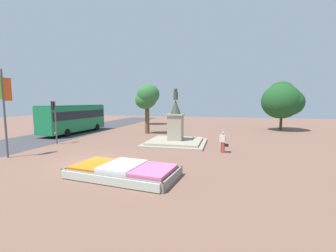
{
  "coord_description": "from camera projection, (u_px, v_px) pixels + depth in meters",
  "views": [
    {
      "loc": [
        8.21,
        -12.78,
        4.02
      ],
      "look_at": [
        4.06,
        4.17,
        2.11
      ],
      "focal_mm": 24.0,
      "sensor_mm": 36.0,
      "label": 1
    }
  ],
  "objects": [
    {
      "name": "park_tree_far_right",
      "position": [
        146.0,
        98.0,
        38.64
      ],
      "size": [
        3.95,
        3.59,
        6.31
      ],
      "color": "brown",
      "rests_on": "ground_plane"
    },
    {
      "name": "statue_monument",
      "position": [
        176.0,
        135.0,
        21.27
      ],
      "size": [
        5.6,
        5.6,
        5.27
      ],
      "color": "#9F9480",
      "rests_on": "ground_plane"
    },
    {
      "name": "pedestrian_with_handbag",
      "position": [
        223.0,
        141.0,
        17.57
      ],
      "size": [
        0.7,
        0.38,
        1.68
      ],
      "color": "red",
      "rests_on": "ground_plane"
    },
    {
      "name": "banner_pole",
      "position": [
        4.0,
        108.0,
        15.76
      ],
      "size": [
        0.23,
        1.37,
        6.25
      ],
      "color": "#4C5156",
      "rests_on": "ground_plane"
    },
    {
      "name": "city_bus",
      "position": [
        74.0,
        117.0,
        28.39
      ],
      "size": [
        2.98,
        9.85,
        3.56
      ],
      "color": "#197A47",
      "rests_on": "ground_plane"
    },
    {
      "name": "traffic_light_mid_block",
      "position": [
        54.0,
        115.0,
        20.93
      ],
      "size": [
        0.42,
        0.31,
        4.03
      ],
      "color": "#4C5156",
      "rests_on": "ground_plane"
    },
    {
      "name": "park_tree_behind_statue",
      "position": [
        283.0,
        100.0,
        30.7
      ],
      "size": [
        5.53,
        5.12,
        6.81
      ],
      "color": "#4C3823",
      "rests_on": "ground_plane"
    },
    {
      "name": "flower_planter",
      "position": [
        123.0,
        171.0,
        12.0
      ],
      "size": [
        6.15,
        3.58,
        0.69
      ],
      "color": "#38281C",
      "rests_on": "ground_plane"
    },
    {
      "name": "ground_plane",
      "position": [
        93.0,
        163.0,
        14.72
      ],
      "size": [
        91.63,
        91.63,
        0.0
      ],
      "primitive_type": "plane",
      "color": "brown"
    },
    {
      "name": "park_tree_far_left",
      "position": [
        147.0,
        98.0,
        27.35
      ],
      "size": [
        3.05,
        2.35,
        6.11
      ],
      "color": "brown",
      "rests_on": "ground_plane"
    }
  ]
}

